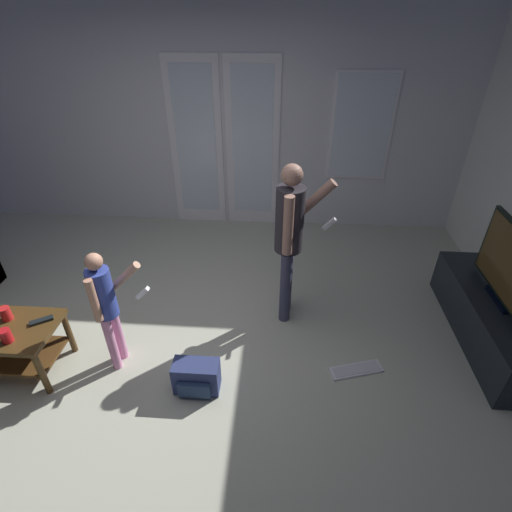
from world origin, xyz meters
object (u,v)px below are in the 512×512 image
Objects in this scene: flat_screen_tv at (512,269)px; cup_near_edge at (6,314)px; backpack at (196,377)px; cup_by_laptop at (6,336)px; loose_keyboard at (356,370)px; tv_stand at (490,320)px; tv_remote_black at (41,321)px; person_child at (106,302)px; person_adult at (290,233)px.

cup_near_edge is at bearing -172.32° from flat_screen_tv.
backpack is 1.58m from cup_near_edge.
cup_by_laptop is at bearing -57.57° from cup_near_edge.
cup_by_laptop reaches higher than backpack.
loose_keyboard is at bearing 6.37° from cup_by_laptop.
flat_screen_tv is (-0.00, 0.00, 0.55)m from tv_stand.
flat_screen_tv is 2.17× the size of loose_keyboard.
cup_near_edge is (-1.52, 0.20, 0.38)m from backpack.
cup_near_edge is (-4.00, -0.54, -0.25)m from flat_screen_tv.
cup_by_laptop is (-2.65, -0.30, 0.50)m from loose_keyboard.
tv_stand is 4.04m from cup_near_edge.
loose_keyboard is 2.56m from tv_remote_black.
cup_near_edge is 0.27m from cup_by_laptop.
person_child reaches higher than flat_screen_tv.
tv_remote_black is at bearing -175.63° from person_child.
person_child is at bearing 161.77° from backpack.
flat_screen_tv reaches higher than cup_near_edge.
tv_remote_black is (-1.93, -0.75, -0.44)m from person_adult.
person_child is at bearing -170.92° from flat_screen_tv.
person_child is (-3.17, -0.50, 0.44)m from tv_stand.
flat_screen_tv is 4.04m from cup_near_edge.
tv_stand is at bearing -24.98° from tv_remote_black.
person_adult is at bearing 53.66° from backpack.
backpack is at bearing -168.28° from loose_keyboard.
tv_stand is 1.93m from person_adult.
person_adult is 1.26m from loose_keyboard.
flat_screen_tv is at bearing -24.92° from tv_remote_black.
flat_screen_tv is at bearing 114.57° from tv_stand.
backpack is at bearing -163.47° from flat_screen_tv.
tv_stand is 13.96× the size of cup_by_laptop.
person_adult reaches higher than flat_screen_tv.
person_adult is 1.39× the size of person_child.
flat_screen_tv is 1.49m from loose_keyboard.
flat_screen_tv is at bearing 21.39° from loose_keyboard.
person_child reaches higher than loose_keyboard.
backpack is at bearing -163.56° from tv_stand.
cup_near_edge is at bearing 172.63° from backpack.
tv_remote_black is (-3.72, -0.55, -0.29)m from flat_screen_tv.
person_adult is 13.74× the size of cup_by_laptop.
backpack is 0.77× the size of loose_keyboard.
tv_remote_black is (0.28, -0.01, -0.05)m from cup_near_edge.
loose_keyboard is (-1.20, -0.47, -0.20)m from tv_stand.
cup_near_edge reaches higher than tv_stand.
loose_keyboard is 2.70× the size of tv_remote_black.
backpack is at bearing -41.89° from tv_remote_black.
cup_near_edge is 0.67× the size of tv_remote_black.
tv_stand is 9.06× the size of tv_remote_black.
person_child is 9.50× the size of cup_near_edge.
person_child is 0.90m from backpack.
tv_stand is at bearing -65.43° from flat_screen_tv.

